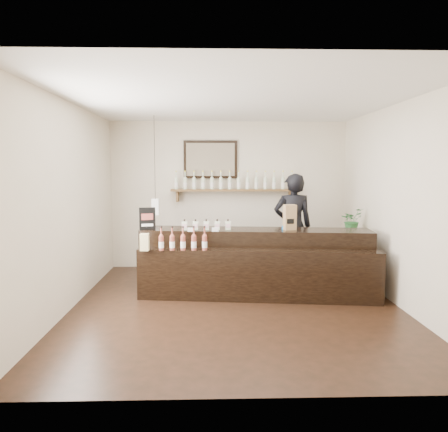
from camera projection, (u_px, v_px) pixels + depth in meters
name	position (u px, v px, depth m)	size (l,w,h in m)	color
ground	(236.00, 305.00, 6.10)	(5.00, 5.00, 0.00)	black
room_shell	(236.00, 183.00, 5.92)	(5.00, 5.00, 5.00)	beige
back_wall_decor	(222.00, 177.00, 8.27)	(2.66, 0.96, 1.69)	brown
counter	(255.00, 264.00, 6.62)	(3.55, 1.32, 1.14)	black
promo_sign	(147.00, 219.00, 6.62)	(0.24, 0.08, 0.34)	black
paper_bag	(290.00, 217.00, 6.60)	(0.20, 0.16, 0.38)	#957248
tape_dispenser	(286.00, 227.00, 6.65)	(0.13, 0.08, 0.11)	blue
side_cabinet	(351.00, 257.00, 7.32)	(0.57, 0.68, 0.85)	brown
potted_plant	(352.00, 220.00, 7.25)	(0.36, 0.31, 0.40)	#2B6D33
shopkeeper	(293.00, 219.00, 7.56)	(0.75, 0.49, 2.06)	black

